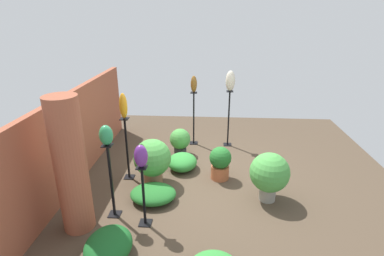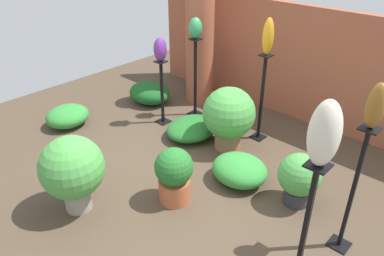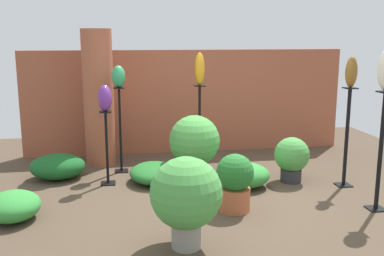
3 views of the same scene
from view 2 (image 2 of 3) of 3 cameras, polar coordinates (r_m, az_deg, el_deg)
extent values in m
plane|color=#4C3D2D|center=(4.79, -0.48, -7.80)|extent=(8.00, 8.00, 0.00)
cube|color=#9E5138|center=(6.18, 15.54, 9.49)|extent=(5.60, 0.12, 1.80)
cylinder|color=#9E5138|center=(6.45, 1.19, 12.95)|extent=(0.47, 0.47, 2.14)
cube|color=black|center=(6.09, -4.40, 1.02)|extent=(0.20, 0.20, 0.01)
cube|color=black|center=(5.87, -4.59, 5.38)|extent=(0.04, 0.04, 1.03)
cube|color=black|center=(5.68, -4.80, 10.06)|extent=(0.16, 0.16, 0.02)
cube|color=black|center=(5.73, 10.01, -1.34)|extent=(0.20, 0.20, 0.01)
cube|color=black|center=(5.44, 10.58, 4.44)|extent=(0.04, 0.04, 1.29)
cube|color=black|center=(5.21, 11.22, 10.80)|extent=(0.16, 0.16, 0.02)
cube|color=black|center=(6.32, 0.48, 2.24)|extent=(0.20, 0.20, 0.01)
cube|color=black|center=(6.06, 0.50, 7.60)|extent=(0.04, 0.04, 1.29)
cube|color=black|center=(5.85, 0.53, 13.40)|extent=(0.16, 0.16, 0.02)
cube|color=black|center=(3.16, 16.57, -15.96)|extent=(0.04, 0.04, 1.42)
cube|color=black|center=(2.72, 18.65, -5.44)|extent=(0.16, 0.16, 0.02)
cube|color=black|center=(4.24, 21.46, -16.15)|extent=(0.20, 0.20, 0.01)
cube|color=black|center=(3.81, 23.30, -8.94)|extent=(0.04, 0.04, 1.36)
cube|color=black|center=(3.46, 25.46, -0.10)|extent=(0.16, 0.16, 0.02)
ellipsoid|color=#6B2D8C|center=(5.62, -4.88, 11.85)|extent=(0.19, 0.21, 0.36)
ellipsoid|color=orange|center=(5.13, 11.51, 13.51)|extent=(0.15, 0.15, 0.50)
ellipsoid|color=#2D9356|center=(5.81, 0.54, 14.99)|extent=(0.20, 0.21, 0.32)
ellipsoid|color=beige|center=(2.59, 19.53, -0.82)|extent=(0.21, 0.23, 0.49)
ellipsoid|color=brown|center=(3.38, 26.22, 3.03)|extent=(0.16, 0.16, 0.41)
cylinder|color=#2D2D33|center=(4.55, 15.56, -9.91)|extent=(0.29, 0.29, 0.19)
sphere|color=#479942|center=(4.37, 16.09, -6.84)|extent=(0.49, 0.49, 0.49)
cylinder|color=#B25B38|center=(4.40, -2.68, -9.42)|extent=(0.37, 0.37, 0.28)
sphere|color=#236B28|center=(4.20, -2.78, -5.94)|extent=(0.44, 0.44, 0.44)
cylinder|color=#936B4C|center=(5.37, 5.43, -1.84)|extent=(0.37, 0.37, 0.24)
sphere|color=#479942|center=(5.16, 5.65, 2.27)|extent=(0.73, 0.73, 0.73)
cylinder|color=gray|center=(4.48, -16.99, -10.24)|extent=(0.29, 0.29, 0.26)
sphere|color=#479942|center=(4.23, -17.83, -5.75)|extent=(0.70, 0.70, 0.70)
ellipsoid|color=#338C38|center=(6.23, -18.43, 1.73)|extent=(0.61, 0.68, 0.32)
ellipsoid|color=#195923|center=(6.71, -6.49, 5.36)|extent=(0.78, 0.65, 0.36)
ellipsoid|color=#338C38|center=(4.70, 7.26, -6.35)|extent=(0.71, 0.63, 0.33)
ellipsoid|color=#236B28|center=(5.62, -0.01, -0.05)|extent=(0.70, 0.83, 0.26)
camera|label=1|loc=(8.29, -32.93, 27.35)|focal=28.00mm
camera|label=3|loc=(4.61, -76.71, -4.86)|focal=42.00mm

